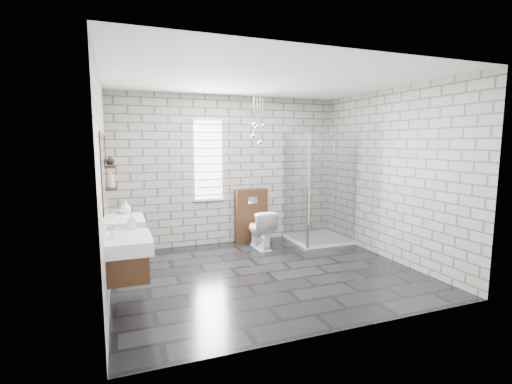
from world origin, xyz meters
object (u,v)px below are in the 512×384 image
toilet (260,229)px  cistern_panel (251,215)px  vanity_right (123,225)px  shower_enclosure (317,216)px  vanity_left (125,245)px

toilet → cistern_panel: bearing=-91.7°
vanity_right → shower_enclosure: 3.49m
shower_enclosure → toilet: size_ratio=2.98×
vanity_right → cistern_panel: bearing=28.1°
vanity_left → cistern_panel: vanity_left is taller
vanity_left → toilet: bearing=38.3°
vanity_right → cistern_panel: (2.29, 1.22, -0.26)m
vanity_left → cistern_panel: 3.25m
cistern_panel → toilet: (0.00, -0.49, -0.16)m
shower_enclosure → toilet: 1.13m
vanity_left → vanity_right: (0.00, 1.07, 0.00)m
vanity_right → toilet: 2.44m
vanity_right → toilet: vanity_right is taller
toilet → vanity_right: bearing=16.2°
shower_enclosure → vanity_left: bearing=-152.4°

